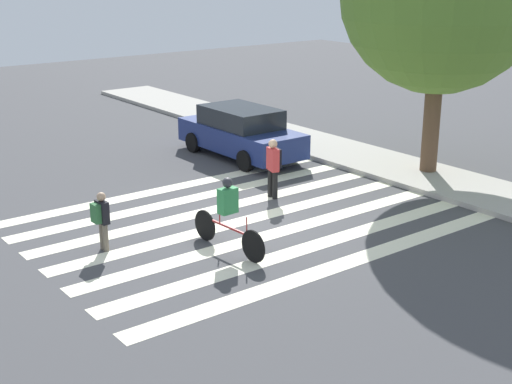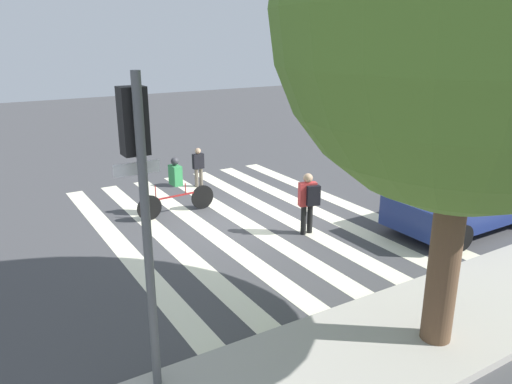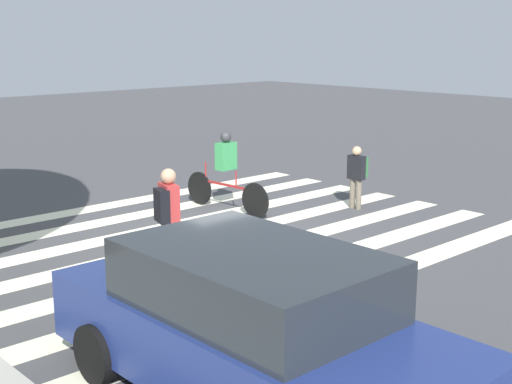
{
  "view_description": "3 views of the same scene",
  "coord_description": "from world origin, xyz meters",
  "px_view_note": "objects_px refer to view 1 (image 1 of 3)",
  "views": [
    {
      "loc": [
        12.92,
        -9.56,
        5.93
      ],
      "look_at": [
        1.12,
        -0.48,
        1.11
      ],
      "focal_mm": 50.0,
      "sensor_mm": 36.0,
      "label": 1
    },
    {
      "loc": [
        6.29,
        11.04,
        4.85
      ],
      "look_at": [
        -0.33,
        0.24,
        0.82
      ],
      "focal_mm": 35.0,
      "sensor_mm": 36.0,
      "label": 2
    },
    {
      "loc": [
        -9.56,
        7.79,
        3.56
      ],
      "look_at": [
        -0.75,
        -0.31,
        0.89
      ],
      "focal_mm": 50.0,
      "sensor_mm": 36.0,
      "label": 3
    }
  ],
  "objects_px": {
    "pedestrian_adult_blue_shirt": "(274,164)",
    "cyclist_near_curb": "(228,213)",
    "pedestrian_adult_tall_backpack": "(101,217)",
    "car_parked_far_curb": "(241,132)"
  },
  "relations": [
    {
      "from": "cyclist_near_curb",
      "to": "car_parked_far_curb",
      "type": "height_order",
      "value": "cyclist_near_curb"
    },
    {
      "from": "cyclist_near_curb",
      "to": "car_parked_far_curb",
      "type": "bearing_deg",
      "value": 138.0
    },
    {
      "from": "pedestrian_adult_tall_backpack",
      "to": "cyclist_near_curb",
      "type": "distance_m",
      "value": 2.7
    },
    {
      "from": "cyclist_near_curb",
      "to": "car_parked_far_curb",
      "type": "distance_m",
      "value": 7.81
    },
    {
      "from": "pedestrian_adult_blue_shirt",
      "to": "cyclist_near_curb",
      "type": "relative_size",
      "value": 0.68
    },
    {
      "from": "pedestrian_adult_blue_shirt",
      "to": "pedestrian_adult_tall_backpack",
      "type": "height_order",
      "value": "pedestrian_adult_blue_shirt"
    },
    {
      "from": "pedestrian_adult_blue_shirt",
      "to": "cyclist_near_curb",
      "type": "xyz_separation_m",
      "value": [
        2.25,
        -3.06,
        -0.06
      ]
    },
    {
      "from": "pedestrian_adult_blue_shirt",
      "to": "pedestrian_adult_tall_backpack",
      "type": "distance_m",
      "value": 5.23
    },
    {
      "from": "pedestrian_adult_tall_backpack",
      "to": "cyclist_near_curb",
      "type": "xyz_separation_m",
      "value": [
        1.67,
        2.13,
        0.1
      ]
    },
    {
      "from": "pedestrian_adult_tall_backpack",
      "to": "cyclist_near_curb",
      "type": "height_order",
      "value": "cyclist_near_curb"
    }
  ]
}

